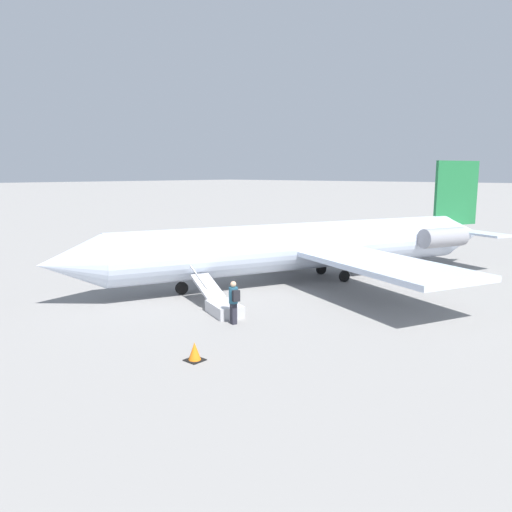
{
  "coord_description": "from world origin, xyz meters",
  "views": [
    {
      "loc": [
        21.92,
        16.11,
        5.95
      ],
      "look_at": [
        3.24,
        -0.45,
        1.78
      ],
      "focal_mm": 35.0,
      "sensor_mm": 36.0,
      "label": 1
    }
  ],
  "objects": [
    {
      "name": "airplane_main",
      "position": [
        -0.83,
        0.34,
        2.01
      ],
      "size": [
        26.18,
        20.34,
        6.71
      ],
      "rotation": [
        0.0,
        0.0,
        -0.39
      ],
      "color": "silver",
      "rests_on": "ground"
    },
    {
      "name": "passenger",
      "position": [
        8.16,
        2.74,
        1.0
      ],
      "size": [
        0.45,
        0.57,
        1.74
      ],
      "rotation": [
        0.0,
        0.0,
        -1.96
      ],
      "color": "#23232D",
      "rests_on": "ground"
    },
    {
      "name": "traffic_cone_near_stairs",
      "position": [
        11.82,
        4.52,
        0.28
      ],
      "size": [
        0.56,
        0.56,
        0.61
      ],
      "color": "black",
      "rests_on": "ground"
    },
    {
      "name": "boarding_stairs",
      "position": [
        7.32,
        1.13,
        0.37
      ],
      "size": [
        2.45,
        4.1,
        1.68
      ],
      "rotation": [
        0.0,
        0.0,
        -1.96
      ],
      "color": "#B2B2B7",
      "rests_on": "ground"
    },
    {
      "name": "ground_plane",
      "position": [
        0.0,
        0.0,
        0.0
      ],
      "size": [
        600.0,
        600.0,
        0.0
      ],
      "primitive_type": "plane",
      "color": "gray"
    }
  ]
}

